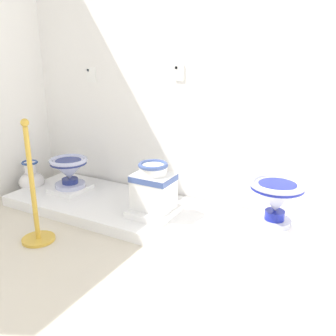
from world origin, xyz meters
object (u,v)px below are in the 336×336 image
(plinth_block_tall_cobalt, at_px, (71,189))
(antique_toilet_tall_cobalt, at_px, (69,169))
(plinth_block_central_ornate, at_px, (273,233))
(info_placard_first, at_px, (91,75))
(antique_toilet_central_ornate, at_px, (276,196))
(info_placard_second, at_px, (179,73))
(decorative_vase_companion, at_px, (32,180))
(plinth_block_broad_patterned, at_px, (154,211))
(antique_toilet_broad_patterned, at_px, (153,186))
(stanchion_post_near_left, at_px, (35,208))

(plinth_block_tall_cobalt, bearing_deg, antique_toilet_tall_cobalt, 0.00)
(plinth_block_tall_cobalt, relative_size, plinth_block_central_ornate, 0.96)
(info_placard_first, bearing_deg, plinth_block_tall_cobalt, -89.10)
(plinth_block_central_ornate, xyz_separation_m, antique_toilet_central_ornate, (0.00, 0.00, 0.30))
(info_placard_second, distance_m, decorative_vase_companion, 1.98)
(plinth_block_broad_patterned, relative_size, antique_toilet_broad_patterned, 0.95)
(plinth_block_tall_cobalt, relative_size, antique_toilet_broad_patterned, 0.91)
(stanchion_post_near_left, bearing_deg, antique_toilet_central_ornate, 22.61)
(info_placard_first, bearing_deg, decorative_vase_companion, -134.97)
(antique_toilet_tall_cobalt, distance_m, info_placard_first, 1.01)
(info_placard_second, bearing_deg, antique_toilet_central_ornate, -25.43)
(antique_toilet_broad_patterned, distance_m, info_placard_second, 1.06)
(antique_toilet_central_ornate, distance_m, decorative_vase_companion, 2.63)
(plinth_block_tall_cobalt, xyz_separation_m, antique_toilet_central_ornate, (2.10, -0.07, 0.36))
(plinth_block_central_ornate, distance_m, decorative_vase_companion, 2.61)
(plinth_block_broad_patterned, xyz_separation_m, plinth_block_central_ornate, (1.05, 0.01, 0.05))
(plinth_block_central_ornate, xyz_separation_m, stanchion_post_near_left, (-1.73, -0.72, 0.12))
(plinth_block_tall_cobalt, bearing_deg, info_placard_second, 23.36)
(antique_toilet_tall_cobalt, xyz_separation_m, info_placard_second, (1.03, 0.44, 0.96))
(antique_toilet_tall_cobalt, height_order, plinth_block_central_ornate, antique_toilet_tall_cobalt)
(plinth_block_tall_cobalt, xyz_separation_m, info_placard_first, (-0.01, 0.44, 1.12))
(plinth_block_central_ornate, distance_m, stanchion_post_near_left, 1.88)
(antique_toilet_central_ornate, xyz_separation_m, stanchion_post_near_left, (-1.73, -0.72, -0.19))
(plinth_block_broad_patterned, xyz_separation_m, stanchion_post_near_left, (-0.68, -0.71, 0.16))
(info_placard_first, bearing_deg, antique_toilet_broad_patterned, -26.23)
(antique_toilet_central_ornate, bearing_deg, decorative_vase_companion, 179.69)
(antique_toilet_tall_cobalt, bearing_deg, info_placard_second, 23.36)
(antique_toilet_tall_cobalt, relative_size, stanchion_post_near_left, 0.38)
(antique_toilet_tall_cobalt, relative_size, antique_toilet_broad_patterned, 0.91)
(antique_toilet_tall_cobalt, height_order, antique_toilet_central_ornate, antique_toilet_central_ornate)
(antique_toilet_broad_patterned, bearing_deg, plinth_block_broad_patterned, -90.00)
(plinth_block_broad_patterned, distance_m, info_placard_second, 1.28)
(plinth_block_central_ornate, bearing_deg, antique_toilet_tall_cobalt, 178.11)
(antique_toilet_tall_cobalt, distance_m, stanchion_post_near_left, 0.87)
(antique_toilet_central_ornate, xyz_separation_m, info_placard_first, (-2.11, 0.51, 0.76))
(plinth_block_tall_cobalt, xyz_separation_m, plinth_block_broad_patterned, (1.05, -0.08, 0.01))
(info_placard_first, bearing_deg, plinth_block_broad_patterned, -26.23)
(plinth_block_central_ornate, bearing_deg, antique_toilet_broad_patterned, -179.49)
(antique_toilet_tall_cobalt, distance_m, decorative_vase_companion, 0.54)
(antique_toilet_broad_patterned, height_order, plinth_block_central_ornate, antique_toilet_broad_patterned)
(plinth_block_broad_patterned, height_order, plinth_block_central_ornate, plinth_block_central_ornate)
(plinth_block_broad_patterned, distance_m, plinth_block_central_ornate, 1.05)
(antique_toilet_broad_patterned, bearing_deg, stanchion_post_near_left, -133.79)
(antique_toilet_broad_patterned, relative_size, antique_toilet_central_ornate, 1.04)
(antique_toilet_tall_cobalt, bearing_deg, antique_toilet_central_ornate, -1.89)
(antique_toilet_tall_cobalt, bearing_deg, plinth_block_central_ornate, -1.89)
(stanchion_post_near_left, bearing_deg, info_placard_first, 106.90)
(plinth_block_tall_cobalt, xyz_separation_m, antique_toilet_tall_cobalt, (0.00, 0.00, 0.21))
(plinth_block_broad_patterned, bearing_deg, info_placard_second, 92.90)
(antique_toilet_broad_patterned, height_order, info_placard_first, info_placard_first)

